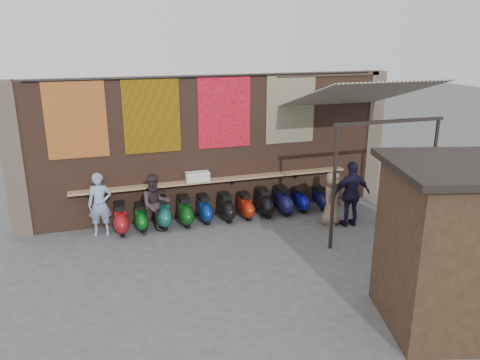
{
  "coord_description": "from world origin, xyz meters",
  "views": [
    {
      "loc": [
        -3.28,
        -9.95,
        5.02
      ],
      "look_at": [
        0.34,
        1.2,
        1.4
      ],
      "focal_mm": 35.0,
      "sensor_mm": 36.0,
      "label": 1
    }
  ],
  "objects_px": {
    "shopper_navy": "(352,194)",
    "scooter_stool_3": "(185,211)",
    "scooter_stool_2": "(163,213)",
    "market_stall": "(469,250)",
    "scooter_stool_5": "(226,207)",
    "scooter_stool_9": "(300,200)",
    "shopper_tan": "(332,198)",
    "shelf_box": "(198,177)",
    "scooter_stool_8": "(283,200)",
    "scooter_stool_7": "(264,202)",
    "scooter_stool_6": "(246,206)",
    "scooter_stool_4": "(204,209)",
    "scooter_stool_10": "(320,198)",
    "scooter_stool_0": "(121,219)",
    "diner_left": "(100,205)",
    "scooter_stool_1": "(141,217)",
    "diner_right": "(155,204)",
    "shopper_grey": "(414,202)"
  },
  "relations": [
    {
      "from": "scooter_stool_9",
      "to": "shopper_navy",
      "type": "height_order",
      "value": "shopper_navy"
    },
    {
      "from": "scooter_stool_7",
      "to": "shopper_tan",
      "type": "distance_m",
      "value": 1.99
    },
    {
      "from": "scooter_stool_8",
      "to": "scooter_stool_7",
      "type": "bearing_deg",
      "value": 176.92
    },
    {
      "from": "shelf_box",
      "to": "scooter_stool_7",
      "type": "xyz_separation_m",
      "value": [
        1.88,
        -0.3,
        -0.87
      ]
    },
    {
      "from": "scooter_stool_4",
      "to": "scooter_stool_9",
      "type": "relative_size",
      "value": 1.08
    },
    {
      "from": "diner_right",
      "to": "shopper_tan",
      "type": "distance_m",
      "value": 4.77
    },
    {
      "from": "scooter_stool_10",
      "to": "market_stall",
      "type": "bearing_deg",
      "value": -93.05
    },
    {
      "from": "scooter_stool_5",
      "to": "scooter_stool_9",
      "type": "xyz_separation_m",
      "value": [
        2.31,
        0.03,
        -0.04
      ]
    },
    {
      "from": "scooter_stool_0",
      "to": "scooter_stool_6",
      "type": "distance_m",
      "value": 3.49
    },
    {
      "from": "scooter_stool_0",
      "to": "diner_left",
      "type": "bearing_deg",
      "value": 174.69
    },
    {
      "from": "shelf_box",
      "to": "market_stall",
      "type": "relative_size",
      "value": 0.23
    },
    {
      "from": "scooter_stool_2",
      "to": "market_stall",
      "type": "distance_m",
      "value": 7.66
    },
    {
      "from": "scooter_stool_3",
      "to": "scooter_stool_4",
      "type": "height_order",
      "value": "scooter_stool_3"
    },
    {
      "from": "scooter_stool_5",
      "to": "scooter_stool_7",
      "type": "xyz_separation_m",
      "value": [
        1.15,
        0.03,
        0.01
      ]
    },
    {
      "from": "scooter_stool_3",
      "to": "shelf_box",
      "type": "bearing_deg",
      "value": 33.93
    },
    {
      "from": "scooter_stool_1",
      "to": "shopper_grey",
      "type": "height_order",
      "value": "shopper_grey"
    },
    {
      "from": "scooter_stool_2",
      "to": "shopper_navy",
      "type": "height_order",
      "value": "shopper_navy"
    },
    {
      "from": "scooter_stool_6",
      "to": "scooter_stool_7",
      "type": "relative_size",
      "value": 0.93
    },
    {
      "from": "shopper_navy",
      "to": "shopper_grey",
      "type": "xyz_separation_m",
      "value": [
        1.21,
        -1.04,
        -0.0
      ]
    },
    {
      "from": "diner_left",
      "to": "shopper_grey",
      "type": "bearing_deg",
      "value": -10.39
    },
    {
      "from": "shelf_box",
      "to": "scooter_stool_0",
      "type": "xyz_separation_m",
      "value": [
        -2.18,
        -0.35,
        -0.86
      ]
    },
    {
      "from": "scooter_stool_5",
      "to": "shopper_grey",
      "type": "height_order",
      "value": "shopper_grey"
    },
    {
      "from": "scooter_stool_10",
      "to": "scooter_stool_5",
      "type": "bearing_deg",
      "value": -179.93
    },
    {
      "from": "scooter_stool_5",
      "to": "scooter_stool_9",
      "type": "distance_m",
      "value": 2.31
    },
    {
      "from": "scooter_stool_10",
      "to": "scooter_stool_2",
      "type": "bearing_deg",
      "value": 179.25
    },
    {
      "from": "scooter_stool_5",
      "to": "shopper_tan",
      "type": "distance_m",
      "value": 2.95
    },
    {
      "from": "scooter_stool_3",
      "to": "scooter_stool_4",
      "type": "relative_size",
      "value": 1.07
    },
    {
      "from": "scooter_stool_4",
      "to": "shopper_tan",
      "type": "height_order",
      "value": "shopper_tan"
    },
    {
      "from": "diner_right",
      "to": "shopper_tan",
      "type": "xyz_separation_m",
      "value": [
        4.69,
        -0.88,
        -0.05
      ]
    },
    {
      "from": "market_stall",
      "to": "scooter_stool_8",
      "type": "bearing_deg",
      "value": 113.66
    },
    {
      "from": "scooter_stool_6",
      "to": "scooter_stool_7",
      "type": "distance_m",
      "value": 0.58
    },
    {
      "from": "diner_left",
      "to": "diner_right",
      "type": "xyz_separation_m",
      "value": [
        1.38,
        -0.35,
        -0.03
      ]
    },
    {
      "from": "scooter_stool_3",
      "to": "scooter_stool_5",
      "type": "height_order",
      "value": "scooter_stool_3"
    },
    {
      "from": "scooter_stool_10",
      "to": "diner_right",
      "type": "xyz_separation_m",
      "value": [
        -4.97,
        -0.33,
        0.47
      ]
    },
    {
      "from": "scooter_stool_0",
      "to": "scooter_stool_6",
      "type": "height_order",
      "value": "scooter_stool_0"
    },
    {
      "from": "scooter_stool_2",
      "to": "shopper_tan",
      "type": "xyz_separation_m",
      "value": [
        4.45,
        -1.27,
        0.35
      ]
    },
    {
      "from": "shelf_box",
      "to": "scooter_stool_8",
      "type": "distance_m",
      "value": 2.63
    },
    {
      "from": "scooter_stool_10",
      "to": "shopper_grey",
      "type": "height_order",
      "value": "shopper_grey"
    },
    {
      "from": "scooter_stool_7",
      "to": "shopper_navy",
      "type": "relative_size",
      "value": 0.45
    },
    {
      "from": "diner_right",
      "to": "shopper_navy",
      "type": "height_order",
      "value": "shopper_navy"
    },
    {
      "from": "scooter_stool_8",
      "to": "scooter_stool_10",
      "type": "distance_m",
      "value": 1.22
    },
    {
      "from": "shopper_navy",
      "to": "scooter_stool_4",
      "type": "bearing_deg",
      "value": -19.86
    },
    {
      "from": "scooter_stool_1",
      "to": "shopper_grey",
      "type": "bearing_deg",
      "value": -20.76
    },
    {
      "from": "scooter_stool_8",
      "to": "scooter_stool_1",
      "type": "bearing_deg",
      "value": 179.13
    },
    {
      "from": "scooter_stool_5",
      "to": "diner_left",
      "type": "height_order",
      "value": "diner_left"
    },
    {
      "from": "shopper_navy",
      "to": "scooter_stool_3",
      "type": "bearing_deg",
      "value": -16.52
    },
    {
      "from": "scooter_stool_6",
      "to": "diner_left",
      "type": "bearing_deg",
      "value": 179.37
    },
    {
      "from": "scooter_stool_9",
      "to": "diner_right",
      "type": "distance_m",
      "value": 4.36
    },
    {
      "from": "scooter_stool_2",
      "to": "scooter_stool_4",
      "type": "distance_m",
      "value": 1.17
    },
    {
      "from": "scooter_stool_3",
      "to": "market_stall",
      "type": "relative_size",
      "value": 0.29
    }
  ]
}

